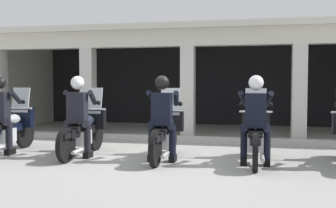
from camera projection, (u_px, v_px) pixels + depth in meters
ground_plane at (191, 137)px, 10.82m from camera, size 80.00×80.00×0.00m
station_building at (199, 67)px, 12.61m from camera, size 12.20×4.35×3.00m
kerb_strip at (184, 139)px, 10.08m from camera, size 11.70×0.24×0.12m
motorcycle_far_left at (9, 128)px, 8.45m from camera, size 0.62×2.04×1.35m
police_officer_far_left at (0, 108)px, 8.15m from camera, size 0.63×0.61×1.58m
motorcycle_left at (84, 130)px, 8.11m from camera, size 0.62×2.04×1.35m
police_officer_left at (78, 109)px, 7.81m from camera, size 0.63×0.61×1.58m
motorcycle_center at (166, 133)px, 7.72m from camera, size 0.62×2.04×1.35m
police_officer_center at (162, 111)px, 7.42m from camera, size 0.63×0.61×1.58m
motorcycle_right at (256, 135)px, 7.37m from camera, size 0.62×2.04×1.35m
police_officer_right at (256, 112)px, 7.07m from camera, size 0.63×0.61×1.58m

